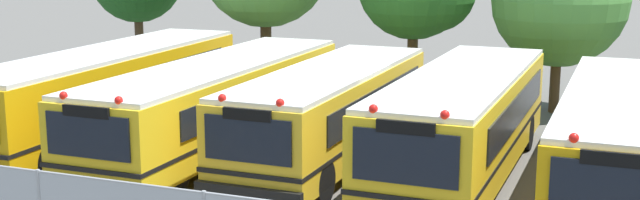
% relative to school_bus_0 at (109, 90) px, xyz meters
% --- Properties ---
extents(ground_plane, '(160.00, 160.00, 0.00)m').
position_rel_school_bus_0_xyz_m(ground_plane, '(6.91, 0.08, -1.43)').
color(ground_plane, '#595651').
extents(school_bus_0, '(2.73, 11.50, 2.71)m').
position_rel_school_bus_0_xyz_m(school_bus_0, '(0.00, 0.00, 0.00)').
color(school_bus_0, '#EAA80C').
rests_on(school_bus_0, ground_plane).
extents(school_bus_1, '(2.68, 11.53, 2.56)m').
position_rel_school_bus_0_xyz_m(school_bus_1, '(3.55, 0.05, -0.08)').
color(school_bus_1, yellow).
rests_on(school_bus_1, ground_plane).
extents(school_bus_2, '(2.56, 9.66, 2.58)m').
position_rel_school_bus_0_xyz_m(school_bus_2, '(6.85, -0.01, -0.07)').
color(school_bus_2, yellow).
rests_on(school_bus_2, ground_plane).
extents(school_bus_3, '(2.68, 10.27, 2.70)m').
position_rel_school_bus_0_xyz_m(school_bus_3, '(10.32, -0.15, -0.00)').
color(school_bus_3, yellow).
rests_on(school_bus_3, ground_plane).
extents(school_bus_4, '(2.65, 10.80, 2.51)m').
position_rel_school_bus_0_xyz_m(school_bus_4, '(13.90, 0.00, -0.10)').
color(school_bus_4, '#EAA80C').
rests_on(school_bus_4, ground_plane).
extents(tree_3, '(4.43, 4.43, 5.98)m').
position_rel_school_bus_0_xyz_m(tree_3, '(11.62, 8.38, 2.29)').
color(tree_3, '#4C3823').
rests_on(tree_3, ground_plane).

